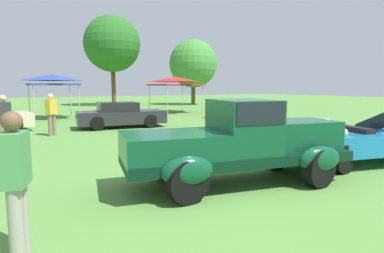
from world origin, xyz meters
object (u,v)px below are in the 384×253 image
neighbor_convertible (369,140)px  canopy_tent_center_field (175,81)px  show_car_yellow (243,108)px  spectator_near_truck (16,181)px  show_car_charcoal (121,115)px  spectator_between_cars (4,119)px  feature_pickup_truck (239,141)px  spectator_far_side (51,113)px  canopy_tent_left_field (53,79)px

neighbor_convertible → canopy_tent_center_field: bearing=77.8°
show_car_yellow → spectator_near_truck: bearing=-140.0°
show_car_charcoal → canopy_tent_center_field: size_ratio=1.31×
neighbor_convertible → spectator_between_cars: size_ratio=2.81×
feature_pickup_truck → spectator_near_truck: feature_pickup_truck is taller
spectator_between_cars → spectator_far_side: 2.29m
show_car_yellow → spectator_between_cars: 13.40m
spectator_near_truck → canopy_tent_center_field: 20.63m
feature_pickup_truck → spectator_between_cars: bearing=117.7°
feature_pickup_truck → show_car_charcoal: bearing=83.7°
feature_pickup_truck → canopy_tent_left_field: canopy_tent_left_field is taller
spectator_near_truck → spectator_far_side: size_ratio=1.00×
spectator_near_truck → canopy_tent_left_field: bearing=79.8°
show_car_charcoal → neighbor_convertible: bearing=-73.6°
show_car_yellow → spectator_near_truck: spectator_near_truck is taller
show_car_yellow → canopy_tent_center_field: size_ratio=1.38×
spectator_near_truck → spectator_between_cars: bearing=89.0°
neighbor_convertible → canopy_tent_center_field: size_ratio=1.44×
show_car_charcoal → canopy_tent_center_field: (6.57, 6.26, 1.82)m
canopy_tent_left_field → canopy_tent_center_field: (8.60, 0.09, 0.00)m
spectator_near_truck → spectator_between_cars: size_ratio=1.00×
show_car_charcoal → spectator_far_side: bearing=-161.9°
spectator_far_side → spectator_between_cars: bearing=-136.7°
feature_pickup_truck → spectator_near_truck: bearing=-168.1°
spectator_between_cars → canopy_tent_left_field: canopy_tent_left_field is taller
neighbor_convertible → spectator_between_cars: bearing=136.1°
show_car_charcoal → spectator_between_cars: size_ratio=2.55×
spectator_between_cars → feature_pickup_truck: bearing=-62.3°
neighbor_convertible → spectator_far_side: spectator_far_side is taller
spectator_far_side → canopy_tent_center_field: 12.34m
feature_pickup_truck → canopy_tent_left_field: (-0.92, 16.06, 1.55)m
spectator_near_truck → canopy_tent_left_field: 17.22m
neighbor_convertible → show_car_yellow: neighbor_convertible is taller
neighbor_convertible → spectator_far_side: 11.13m
canopy_tent_center_field → neighbor_convertible: bearing=-102.2°
show_car_charcoal → spectator_far_side: spectator_far_side is taller
show_car_yellow → spectator_between_cars: size_ratio=2.68×
feature_pickup_truck → spectator_near_truck: (-3.95, -0.83, 0.04)m
spectator_far_side → canopy_tent_left_field: 7.49m
feature_pickup_truck → show_car_yellow: (9.25, 10.24, -0.27)m
spectator_far_side → canopy_tent_left_field: canopy_tent_left_field is taller
neighbor_convertible → spectator_between_cars: spectator_between_cars is taller
spectator_near_truck → feature_pickup_truck: bearing=11.9°
spectator_near_truck → spectator_between_cars: 8.08m
show_car_charcoal → show_car_yellow: size_ratio=0.95×
neighbor_convertible → show_car_yellow: bearing=64.2°
feature_pickup_truck → spectator_far_side: feature_pickup_truck is taller
spectator_near_truck → canopy_tent_left_field: (3.03, 16.89, 1.51)m
show_car_charcoal → spectator_between_cars: spectator_between_cars is taller
spectator_near_truck → show_car_charcoal: bearing=64.8°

